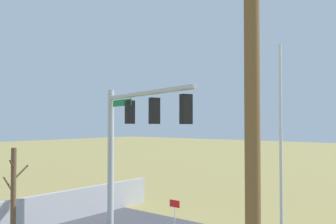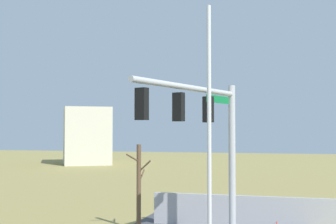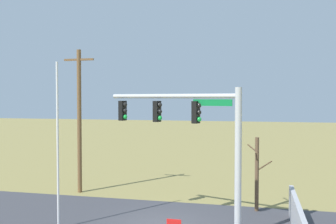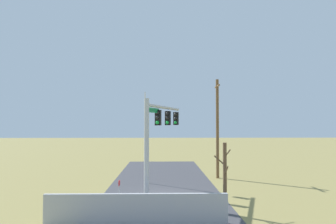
{
  "view_description": "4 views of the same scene",
  "coord_description": "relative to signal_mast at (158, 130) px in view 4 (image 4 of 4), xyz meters",
  "views": [
    {
      "loc": [
        -9.18,
        10.5,
        4.73
      ],
      "look_at": [
        -0.74,
        0.08,
        5.11
      ],
      "focal_mm": 39.37,
      "sensor_mm": 36.0,
      "label": 1
    },
    {
      "loc": [
        -15.03,
        -3.38,
        4.32
      ],
      "look_at": [
        0.59,
        1.0,
        5.04
      ],
      "focal_mm": 48.8,
      "sensor_mm": 36.0,
      "label": 2
    },
    {
      "loc": [
        4.23,
        -16.73,
        5.77
      ],
      "look_at": [
        0.22,
        0.24,
        5.14
      ],
      "focal_mm": 41.38,
      "sensor_mm": 36.0,
      "label": 3
    },
    {
      "loc": [
        20.6,
        -0.06,
        4.83
      ],
      "look_at": [
        0.21,
        0.38,
        5.56
      ],
      "focal_mm": 32.87,
      "sensor_mm": 36.0,
      "label": 4
    }
  ],
  "objects": [
    {
      "name": "sidewalk_corner",
      "position": [
        2.89,
        -0.64,
        -4.42
      ],
      "size": [
        6.0,
        6.0,
        0.01
      ],
      "primitive_type": "cube",
      "color": "#B7B5AD",
      "rests_on": "ground_plane"
    },
    {
      "name": "road_surface",
      "position": [
        -5.52,
        0.25,
        -4.42
      ],
      "size": [
        28.0,
        8.0,
        0.01
      ],
      "primitive_type": "cube",
      "color": "#3D3D42",
      "rests_on": "ground_plane"
    },
    {
      "name": "flagpole",
      "position": [
        -5.89,
        -1.15,
        -0.75
      ],
      "size": [
        0.1,
        0.1,
        7.36
      ],
      "primitive_type": "cylinder",
      "color": "silver",
      "rests_on": "ground_plane"
    },
    {
      "name": "retaining_fence",
      "position": [
        4.27,
        -1.01,
        -3.69
      ],
      "size": [
        0.2,
        8.75,
        1.46
      ],
      "primitive_type": "cube",
      "color": "#A8A8AD",
      "rests_on": "ground_plane"
    },
    {
      "name": "utility_pole",
      "position": [
        -7.95,
        5.14,
        0.09
      ],
      "size": [
        1.9,
        0.26,
        8.69
      ],
      "color": "brown",
      "rests_on": "ground_plane"
    },
    {
      "name": "ground_plane",
      "position": [
        -1.52,
        0.25,
        -4.42
      ],
      "size": [
        160.0,
        160.0,
        0.0
      ],
      "primitive_type": "plane",
      "color": "olive"
    },
    {
      "name": "open_sign",
      "position": [
        -0.38,
        -2.45,
        -3.52
      ],
      "size": [
        0.56,
        0.04,
        1.22
      ],
      "color": "silver",
      "rests_on": "ground_plane"
    },
    {
      "name": "signal_mast",
      "position": [
        0.0,
        0.0,
        0.0
      ],
      "size": [
        6.31,
        2.31,
        6.21
      ],
      "color": "#B2B5BA",
      "rests_on": "ground_plane"
    },
    {
      "name": "bare_tree",
      "position": [
        2.62,
        3.59,
        -2.48
      ],
      "size": [
        1.27,
        1.02,
        3.78
      ],
      "color": "brown",
      "rests_on": "ground_plane"
    }
  ]
}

